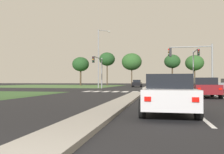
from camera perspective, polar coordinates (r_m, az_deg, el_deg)
ground_plane at (r=32.24m, az=7.78°, el=-3.26°), size 200.00×200.00×0.00m
grass_verge_far_left at (r=63.00m, az=-14.51°, el=-2.15°), size 35.00×35.00×0.01m
median_island_near at (r=13.36m, az=2.56°, el=-6.10°), size 1.20×22.00×0.14m
median_island_far at (r=57.20m, az=9.38°, el=-2.22°), size 1.20×36.00×0.14m
lane_dash_near at (r=7.69m, az=22.48°, el=-10.24°), size 0.14×2.00×0.01m
lane_dash_second at (r=13.59m, az=17.60°, el=-6.24°), size 0.14×2.00×0.01m
lane_dash_third at (r=19.55m, az=15.71°, el=-4.65°), size 0.14×2.00×0.01m
lane_dash_fourth at (r=25.53m, az=14.70°, el=-3.80°), size 0.14×2.00×0.01m
lane_dash_fifth at (r=31.51m, az=14.08°, el=-3.28°), size 0.14×2.00×0.01m
stop_bar_near at (r=25.24m, az=15.42°, el=-3.83°), size 6.40×0.50×0.01m
crosswalk_bar_near at (r=28.27m, az=-5.99°, el=-3.56°), size 0.70×2.80×0.01m
crosswalk_bar_second at (r=27.95m, az=-3.74°, el=-3.59°), size 0.70×2.80×0.01m
crosswalk_bar_third at (r=27.67m, az=-1.43°, el=-3.62°), size 0.70×2.80×0.01m
crosswalk_bar_fourth at (r=27.43m, az=0.91°, el=-3.64°), size 0.70×2.80×0.01m
crosswalk_bar_fifth at (r=27.25m, az=3.30°, el=-3.66°), size 0.70×2.80×0.01m
crosswalk_bar_sixth at (r=27.11m, az=5.71°, el=-3.67°), size 0.70×2.80×0.01m
crosswalk_bar_seventh at (r=27.02m, az=8.14°, el=-3.67°), size 0.70×2.80×0.01m
crosswalk_bar_eighth at (r=26.98m, az=10.58°, el=-3.67°), size 0.70×2.80×0.01m
car_black_near at (r=49.30m, az=6.23°, el=-1.58°), size 1.98×4.28×1.55m
car_silver_second at (r=9.21m, az=13.73°, el=-3.98°), size 2.01×4.63×1.50m
car_maroon_third at (r=18.98m, az=21.86°, el=-2.40°), size 1.99×4.16×1.51m
traffic_signal_near_right at (r=25.94m, az=19.91°, el=4.16°), size 4.60×0.32×5.16m
traffic_signal_far_right at (r=37.44m, az=19.95°, el=3.55°), size 0.32×5.25×6.09m
traffic_signal_far_left at (r=37.94m, az=-3.34°, el=2.70°), size 0.32×5.64×5.31m
street_lamp_third at (r=43.13m, az=-3.17°, el=5.31°), size 2.17×1.40×10.91m
treeline_near at (r=67.49m, az=-7.80°, el=3.13°), size 4.88×4.88×8.28m
treeline_second at (r=66.43m, az=-1.22°, el=4.44°), size 4.54×4.54×9.57m
treeline_third at (r=64.11m, az=4.92°, el=3.78°), size 5.56×5.56×9.03m
treeline_fourth at (r=61.12m, az=14.75°, el=3.74°), size 4.12×4.12×8.11m
treeline_fifth at (r=65.29m, az=19.81°, el=3.30°), size 4.87×4.87×8.24m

